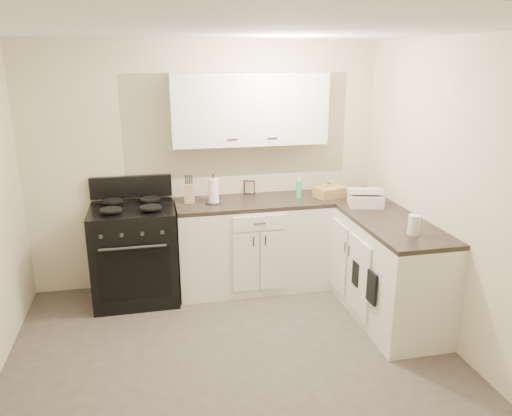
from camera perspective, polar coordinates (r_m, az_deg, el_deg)
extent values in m
plane|color=#473F38|center=(4.04, -1.90, -18.38)|extent=(3.60, 3.60, 0.00)
plane|color=white|center=(3.31, -2.34, 19.76)|extent=(3.60, 3.60, 0.00)
plane|color=beige|center=(5.20, -5.69, 4.76)|extent=(3.60, 0.00, 3.60)
plane|color=beige|center=(4.17, 23.00, 0.46)|extent=(0.00, 3.60, 3.60)
plane|color=beige|center=(1.90, 8.24, -18.00)|extent=(3.60, 0.00, 3.60)
cube|color=silver|center=(5.21, -0.38, -4.33)|extent=(1.55, 0.60, 0.90)
cube|color=silver|center=(4.97, 13.51, -5.89)|extent=(0.60, 1.90, 0.90)
cube|color=black|center=(5.06, -0.39, 0.64)|extent=(1.55, 0.60, 0.04)
cube|color=black|center=(4.81, 13.89, -0.72)|extent=(0.60, 1.90, 0.04)
cube|color=white|center=(5.03, -0.77, 11.24)|extent=(1.55, 0.30, 0.70)
cube|color=black|center=(5.09, -13.65, -5.24)|extent=(0.80, 0.69, 0.97)
cube|color=tan|center=(4.99, -7.63, 1.67)|extent=(0.11, 0.10, 0.19)
cylinder|color=white|center=(4.95, -4.87, 1.96)|extent=(0.11, 0.11, 0.25)
cylinder|color=#44B16C|center=(5.14, 4.93, 2.17)|extent=(0.07, 0.07, 0.19)
cube|color=black|center=(5.28, -0.76, 2.39)|extent=(0.12, 0.08, 0.15)
cube|color=#AC8451|center=(5.24, 8.47, 1.85)|extent=(0.36, 0.29, 0.11)
cube|color=white|center=(4.99, 12.37, 0.96)|extent=(0.38, 0.36, 0.12)
cylinder|color=silver|center=(4.26, 17.61, -1.85)|extent=(0.12, 0.12, 0.17)
cube|color=black|center=(4.33, 13.09, -8.85)|extent=(0.02, 0.16, 0.28)
cube|color=black|center=(4.61, 11.33, -7.39)|extent=(0.02, 0.13, 0.22)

